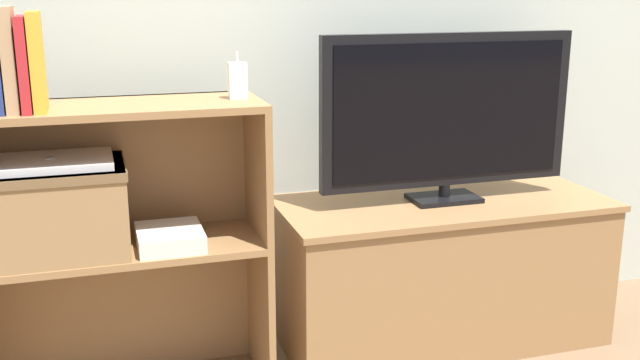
{
  "coord_description": "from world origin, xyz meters",
  "views": [
    {
      "loc": [
        -0.63,
        -1.89,
        1.17
      ],
      "look_at": [
        0.0,
        0.16,
        0.6
      ],
      "focal_mm": 42.0,
      "sensor_mm": 36.0,
      "label": 1
    }
  ],
  "objects_px": {
    "book_mustard": "(37,62)",
    "laptop": "(50,162)",
    "tv_stand": "(441,270)",
    "book_tan": "(10,60)",
    "baby_monitor": "(238,80)",
    "book_crimson": "(24,64)",
    "tv": "(448,113)",
    "storage_basket_left": "(54,206)",
    "magazine_stack": "(170,237)"
  },
  "relations": [
    {
      "from": "tv_stand",
      "to": "storage_basket_left",
      "type": "bearing_deg",
      "value": -176.2
    },
    {
      "from": "tv_stand",
      "to": "storage_basket_left",
      "type": "height_order",
      "value": "storage_basket_left"
    },
    {
      "from": "book_crimson",
      "to": "laptop",
      "type": "height_order",
      "value": "book_crimson"
    },
    {
      "from": "storage_basket_left",
      "to": "laptop",
      "type": "xyz_separation_m",
      "value": [
        0.0,
        0.0,
        0.12
      ]
    },
    {
      "from": "tv_stand",
      "to": "book_crimson",
      "type": "bearing_deg",
      "value": -174.27
    },
    {
      "from": "tv",
      "to": "book_tan",
      "type": "xyz_separation_m",
      "value": [
        -1.25,
        -0.12,
        0.21
      ]
    },
    {
      "from": "book_tan",
      "to": "magazine_stack",
      "type": "xyz_separation_m",
      "value": [
        0.36,
        0.01,
        -0.5
      ]
    },
    {
      "from": "book_mustard",
      "to": "baby_monitor",
      "type": "height_order",
      "value": "book_mustard"
    },
    {
      "from": "book_crimson",
      "to": "laptop",
      "type": "relative_size",
      "value": 0.74
    },
    {
      "from": "baby_monitor",
      "to": "magazine_stack",
      "type": "height_order",
      "value": "baby_monitor"
    },
    {
      "from": "storage_basket_left",
      "to": "laptop",
      "type": "height_order",
      "value": "laptop"
    },
    {
      "from": "laptop",
      "to": "tv_stand",
      "type": "bearing_deg",
      "value": 3.8
    },
    {
      "from": "book_mustard",
      "to": "laptop",
      "type": "height_order",
      "value": "book_mustard"
    },
    {
      "from": "tv_stand",
      "to": "laptop",
      "type": "height_order",
      "value": "laptop"
    },
    {
      "from": "baby_monitor",
      "to": "laptop",
      "type": "distance_m",
      "value": 0.54
    },
    {
      "from": "baby_monitor",
      "to": "storage_basket_left",
      "type": "distance_m",
      "value": 0.6
    },
    {
      "from": "magazine_stack",
      "to": "book_crimson",
      "type": "bearing_deg",
      "value": -178.08
    },
    {
      "from": "tv",
      "to": "laptop",
      "type": "bearing_deg",
      "value": -176.28
    },
    {
      "from": "book_crimson",
      "to": "magazine_stack",
      "type": "xyz_separation_m",
      "value": [
        0.33,
        0.01,
        -0.49
      ]
    },
    {
      "from": "book_mustard",
      "to": "baby_monitor",
      "type": "relative_size",
      "value": 1.88
    },
    {
      "from": "book_mustard",
      "to": "laptop",
      "type": "bearing_deg",
      "value": 82.49
    },
    {
      "from": "book_tan",
      "to": "laptop",
      "type": "bearing_deg",
      "value": 32.79
    },
    {
      "from": "laptop",
      "to": "storage_basket_left",
      "type": "bearing_deg",
      "value": -165.96
    },
    {
      "from": "baby_monitor",
      "to": "laptop",
      "type": "xyz_separation_m",
      "value": [
        -0.51,
        -0.02,
        -0.19
      ]
    },
    {
      "from": "tv_stand",
      "to": "laptop",
      "type": "bearing_deg",
      "value": -176.2
    },
    {
      "from": "book_mustard",
      "to": "baby_monitor",
      "type": "distance_m",
      "value": 0.52
    },
    {
      "from": "baby_monitor",
      "to": "tv",
      "type": "bearing_deg",
      "value": 5.23
    },
    {
      "from": "book_mustard",
      "to": "book_crimson",
      "type": "bearing_deg",
      "value": 180.0
    },
    {
      "from": "book_mustard",
      "to": "storage_basket_left",
      "type": "relative_size",
      "value": 0.65
    },
    {
      "from": "book_crimson",
      "to": "baby_monitor",
      "type": "xyz_separation_m",
      "value": [
        0.54,
        0.06,
        -0.07
      ]
    },
    {
      "from": "tv_stand",
      "to": "book_tan",
      "type": "xyz_separation_m",
      "value": [
        -1.25,
        -0.12,
        0.74
      ]
    },
    {
      "from": "book_mustard",
      "to": "magazine_stack",
      "type": "height_order",
      "value": "book_mustard"
    },
    {
      "from": "baby_monitor",
      "to": "magazine_stack",
      "type": "bearing_deg",
      "value": -167.3
    },
    {
      "from": "tv_stand",
      "to": "book_tan",
      "type": "distance_m",
      "value": 1.46
    },
    {
      "from": "tv",
      "to": "magazine_stack",
      "type": "height_order",
      "value": "tv"
    },
    {
      "from": "baby_monitor",
      "to": "book_crimson",
      "type": "bearing_deg",
      "value": -173.81
    },
    {
      "from": "storage_basket_left",
      "to": "tv_stand",
      "type": "bearing_deg",
      "value": 3.8
    },
    {
      "from": "book_crimson",
      "to": "book_mustard",
      "type": "distance_m",
      "value": 0.03
    },
    {
      "from": "tv",
      "to": "laptop",
      "type": "height_order",
      "value": "tv"
    },
    {
      "from": "book_tan",
      "to": "book_crimson",
      "type": "height_order",
      "value": "book_tan"
    },
    {
      "from": "book_tan",
      "to": "magazine_stack",
      "type": "relative_size",
      "value": 1.28
    },
    {
      "from": "book_crimson",
      "to": "laptop",
      "type": "distance_m",
      "value": 0.27
    },
    {
      "from": "tv",
      "to": "storage_basket_left",
      "type": "distance_m",
      "value": 1.2
    },
    {
      "from": "tv_stand",
      "to": "laptop",
      "type": "xyz_separation_m",
      "value": [
        -1.18,
        -0.08,
        0.47
      ]
    },
    {
      "from": "tv_stand",
      "to": "laptop",
      "type": "distance_m",
      "value": 1.28
    },
    {
      "from": "book_tan",
      "to": "baby_monitor",
      "type": "distance_m",
      "value": 0.58
    },
    {
      "from": "book_tan",
      "to": "book_mustard",
      "type": "bearing_deg",
      "value": 0.0
    },
    {
      "from": "storage_basket_left",
      "to": "laptop",
      "type": "relative_size",
      "value": 1.2
    },
    {
      "from": "baby_monitor",
      "to": "book_mustard",
      "type": "bearing_deg",
      "value": -173.45
    },
    {
      "from": "tv",
      "to": "book_crimson",
      "type": "distance_m",
      "value": 1.24
    }
  ]
}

